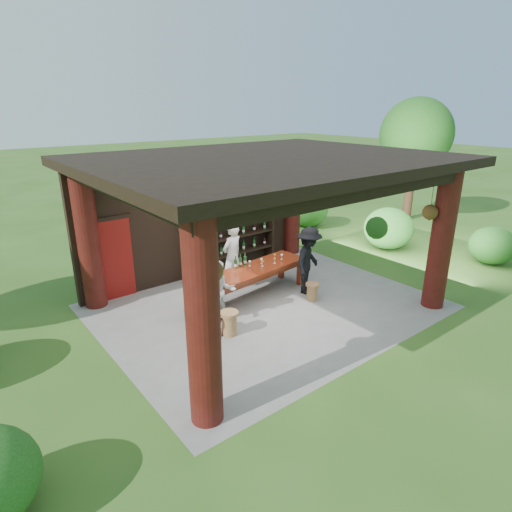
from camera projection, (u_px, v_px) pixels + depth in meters
ground at (266, 306)px, 10.16m from camera, size 90.00×90.00×0.00m
pavilion at (255, 215)px, 9.76m from camera, size 7.50×6.00×3.60m
wine_shelf at (232, 229)px, 12.01m from camera, size 2.75×0.42×2.42m
tasting_table at (249, 274)px, 10.37m from camera, size 3.39×1.23×0.75m
stool_near_left at (229, 322)px, 8.83m from camera, size 0.39×0.39×0.51m
stool_near_right at (312, 291)px, 10.39m from camera, size 0.33×0.33×0.44m
stool_far_left at (204, 325)px, 8.68m from camera, size 0.43×0.43×0.57m
host at (232, 256)px, 10.88m from camera, size 0.71×0.55×1.74m
guest_woman at (220, 293)px, 9.16m from camera, size 0.83×0.74×1.43m
guest_man at (309, 261)px, 10.61m from camera, size 1.28×1.07×1.72m
table_bottles at (240, 260)px, 10.50m from camera, size 0.40×0.12×0.31m
table_glasses at (268, 260)px, 10.75m from camera, size 1.01×0.30×0.15m
napkin_basket at (216, 281)px, 9.49m from camera, size 0.28×0.21×0.14m
shrubs at (283, 260)px, 11.56m from camera, size 15.00×8.15×1.36m
trees at (348, 146)px, 12.41m from camera, size 21.95×9.05×4.80m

